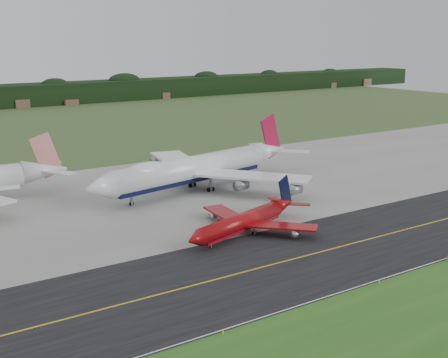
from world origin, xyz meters
TOP-DOWN VIEW (x-y plane):
  - ground at (0.00, 0.00)m, footprint 600.00×600.00m
  - taxiway at (0.00, -4.00)m, footprint 400.00×32.00m
  - apron at (0.00, 51.00)m, footprint 400.00×78.00m
  - taxiway_centreline at (0.00, -4.00)m, footprint 400.00×0.40m
  - taxiway_edge_line at (0.00, -19.50)m, footprint 400.00×0.25m
  - jet_ba_747 at (7.85, 49.06)m, footprint 68.80×56.20m
  - jet_red_737 at (-2.97, 13.19)m, footprint 34.32×27.30m
  - edge_marker_left at (-32.16, -20.50)m, footprint 0.16×0.16m
  - edge_marker_center at (-1.31, -20.50)m, footprint 0.16×0.16m

SIDE VIEW (x-z plane):
  - ground at x=0.00m, z-range 0.00..0.00m
  - apron at x=0.00m, z-range 0.00..0.01m
  - taxiway at x=0.00m, z-range 0.00..0.02m
  - taxiway_centreline at x=0.00m, z-range 0.03..0.03m
  - taxiway_edge_line at x=0.00m, z-range 0.03..0.03m
  - edge_marker_left at x=-32.16m, z-range 0.00..0.50m
  - edge_marker_center at x=-1.31m, z-range 0.00..0.50m
  - jet_red_737 at x=-2.97m, z-range -2.11..7.34m
  - jet_ba_747 at x=7.85m, z-range -2.77..14.61m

